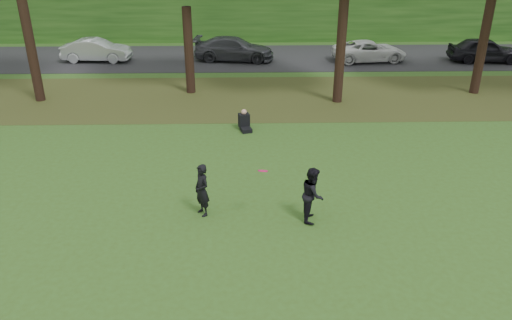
{
  "coord_description": "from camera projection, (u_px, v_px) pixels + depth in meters",
  "views": [
    {
      "loc": [
        -0.34,
        -10.0,
        7.46
      ],
      "look_at": [
        -0.03,
        3.13,
        1.3
      ],
      "focal_mm": 35.0,
      "sensor_mm": 36.0,
      "label": 1
    }
  ],
  "objects": [
    {
      "name": "street",
      "position": [
        250.0,
        58.0,
        31.23
      ],
      "size": [
        70.0,
        7.0,
        0.02
      ],
      "primitive_type": "cube",
      "color": "black",
      "rests_on": "ground"
    },
    {
      "name": "player_right",
      "position": [
        313.0,
        194.0,
        13.69
      ],
      "size": [
        0.71,
        0.85,
        1.59
      ],
      "primitive_type": "imported",
      "rotation": [
        0.0,
        0.0,
        1.42
      ],
      "color": "black",
      "rests_on": "ground"
    },
    {
      "name": "frisbee",
      "position": [
        263.0,
        171.0,
        13.33
      ],
      "size": [
        0.38,
        0.37,
        0.14
      ],
      "color": "#E81363",
      "rests_on": "ground"
    },
    {
      "name": "leaf_litter",
      "position": [
        252.0,
        97.0,
        23.99
      ],
      "size": [
        60.0,
        7.0,
        0.01
      ],
      "primitive_type": "cube",
      "color": "#3E3316",
      "rests_on": "ground"
    },
    {
      "name": "player_left",
      "position": [
        202.0,
        190.0,
        13.94
      ],
      "size": [
        0.62,
        0.67,
        1.54
      ],
      "primitive_type": "imported",
      "rotation": [
        0.0,
        0.0,
        -0.98
      ],
      "color": "black",
      "rests_on": "ground"
    },
    {
      "name": "parked_cars",
      "position": [
        225.0,
        50.0,
        30.16
      ],
      "size": [
        38.29,
        3.15,
        1.47
      ],
      "color": "black",
      "rests_on": "street"
    },
    {
      "name": "seated_person",
      "position": [
        245.0,
        122.0,
        20.08
      ],
      "size": [
        0.58,
        0.81,
        0.83
      ],
      "rotation": [
        0.0,
        0.0,
        0.26
      ],
      "color": "black",
      "rests_on": "ground"
    },
    {
      "name": "far_hedge",
      "position": [
        249.0,
        3.0,
        35.6
      ],
      "size": [
        70.0,
        3.0,
        5.0
      ],
      "primitive_type": "cube",
      "color": "#1B4313",
      "rests_on": "ground"
    },
    {
      "name": "ground",
      "position": [
        260.0,
        262.0,
        12.23
      ],
      "size": [
        120.0,
        120.0,
        0.0
      ],
      "primitive_type": "plane",
      "color": "#304D18",
      "rests_on": "ground"
    }
  ]
}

